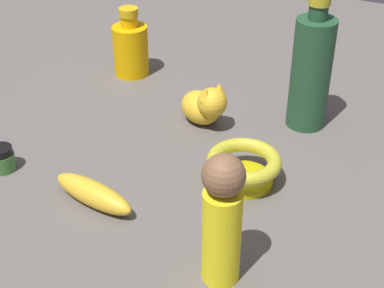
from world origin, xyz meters
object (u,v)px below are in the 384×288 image
bottle_short (131,48)px  bowl (244,165)px  bottle_tall (311,71)px  person_figure_adult (222,219)px  banana (93,194)px  nail_polish_jar (2,159)px  cat_figurine (204,105)px

bottle_short → bowl: size_ratio=1.24×
bottle_tall → person_figure_adult: (0.01, -0.45, -0.01)m
person_figure_adult → bowl: 0.23m
bottle_tall → banana: 0.47m
nail_polish_jar → bottle_short: bottle_short is taller
banana → bottle_short: bearing=-56.9°
bottle_short → bowl: (0.38, -0.28, -0.03)m
bottle_tall → cat_figurine: bottle_tall is taller
person_figure_adult → bottle_short: (-0.44, 0.49, -0.04)m
bottle_tall → cat_figurine: bearing=-153.7°
bottle_tall → bottle_short: 0.43m
person_figure_adult → nail_polish_jar: (-0.44, 0.07, -0.08)m
bottle_tall → bowl: 0.25m
bottle_tall → person_figure_adult: bottle_tall is taller
person_figure_adult → banana: bearing=167.3°
bottle_tall → bottle_short: bearing=174.1°
banana → bottle_tall: bearing=-111.0°
cat_figurine → nail_polish_jar: bearing=-130.6°
banana → person_figure_adult: 0.27m
bowl → bottle_tall: bearing=80.7°
banana → cat_figurine: 0.31m
banana → cat_figurine: cat_figurine is taller
bottle_tall → bottle_short: (-0.42, 0.04, -0.05)m
bowl → cat_figurine: (-0.14, 0.15, 0.01)m
bottle_tall → bowl: bottle_tall is taller
bowl → bottle_short: bearing=144.2°
nail_polish_jar → cat_figurine: cat_figurine is taller
nail_polish_jar → bowl: size_ratio=0.35×
banana → person_figure_adult: size_ratio=0.79×
bottle_tall → nail_polish_jar: 0.58m
nail_polish_jar → bottle_tall: bearing=41.6°
banana → bottle_short: 0.48m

